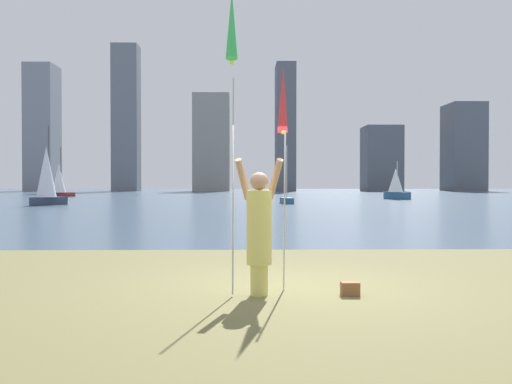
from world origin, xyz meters
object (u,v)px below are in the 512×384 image
kite_flag_right (283,105)px  sailboat_4 (396,185)px  sailboat_1 (59,180)px  sailboat_0 (47,176)px  bag (350,289)px  kite_flag_left (232,36)px  person (259,228)px  sailboat_2 (287,200)px

kite_flag_right → sailboat_4: sailboat_4 is taller
sailboat_1 → sailboat_0: bearing=-74.4°
bag → sailboat_1: bearing=111.5°
kite_flag_left → sailboat_0: size_ratio=0.77×
person → kite_flag_left: size_ratio=0.47×
person → kite_flag_right: size_ratio=0.58×
kite_flag_right → sailboat_0: bearing=114.4°
person → sailboat_2: 34.59m
person → sailboat_4: sailboat_4 is taller
person → bag: bearing=3.7°
sailboat_0 → sailboat_4: (27.68, 12.60, -0.68)m
kite_flag_right → kite_flag_left: bearing=-125.4°
person → sailboat_2: sailboat_2 is taller
person → sailboat_4: 46.91m
person → sailboat_1: (-20.35, 55.00, 0.79)m
sailboat_1 → sailboat_2: (23.22, -20.53, -1.48)m
sailboat_1 → sailboat_4: 35.52m
sailboat_2 → bag: bearing=-92.6°
sailboat_0 → sailboat_2: sailboat_0 is taller
sailboat_1 → kite_flag_right: bearing=-69.1°
person → sailboat_4: size_ratio=0.57×
kite_flag_right → sailboat_0: sailboat_0 is taller
sailboat_1 → sailboat_4: size_ratio=1.52×
kite_flag_right → sailboat_2: (2.48, 33.87, -2.55)m
kite_flag_left → person: bearing=51.6°
sailboat_0 → sailboat_4: 30.42m
sailboat_1 → sailboat_4: bearing=-16.6°
kite_flag_left → kite_flag_right: 1.54m
person → kite_flag_right: (0.38, 0.59, 1.85)m
bag → sailboat_2: (1.55, 34.50, 0.18)m
kite_flag_right → sailboat_4: bearing=73.3°
person → sailboat_0: bearing=118.7°
bag → sailboat_1: sailboat_1 is taller
bag → sailboat_2: 34.54m
bag → sailboat_4: (12.38, 44.90, 1.25)m
kite_flag_right → sailboat_1: size_ratio=0.64×
sailboat_2 → sailboat_4: (10.83, 10.40, 1.07)m
kite_flag_right → sailboat_1: bearing=110.9°
sailboat_0 → sailboat_1: (-6.36, 22.73, -0.26)m
kite_flag_right → bag: size_ratio=13.11×
kite_flag_left → sailboat_2: sailboat_2 is taller
sailboat_4 → kite_flag_right: bearing=-106.7°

